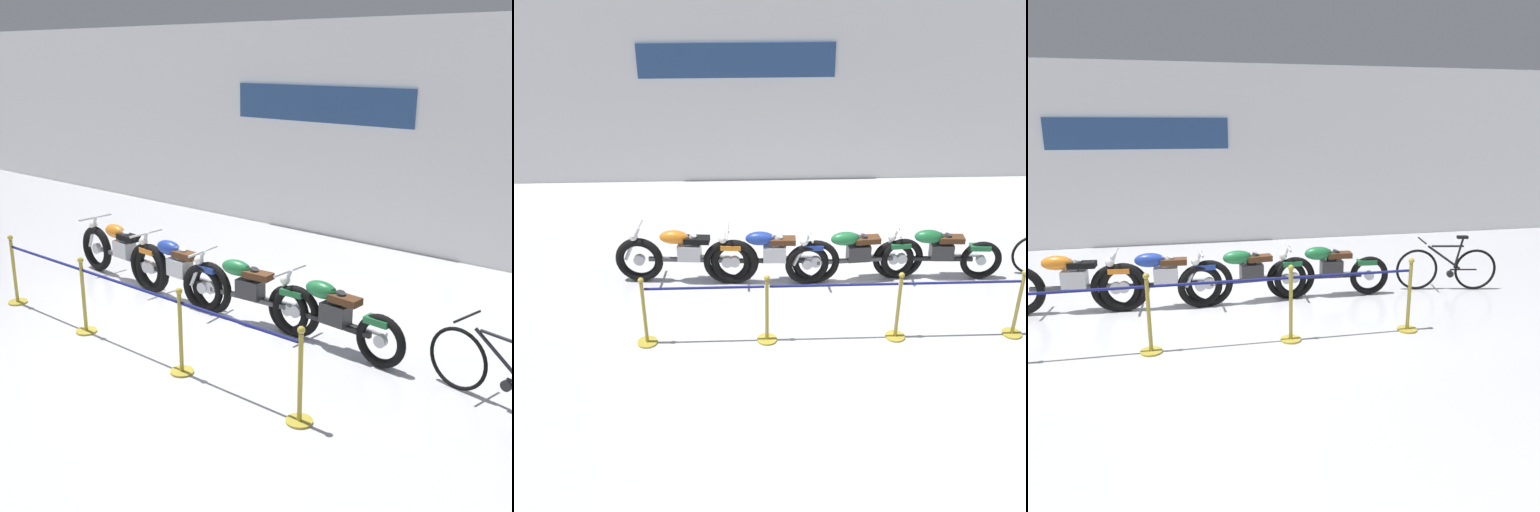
# 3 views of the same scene
# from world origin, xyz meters

# --- Properties ---
(ground_plane) EXTENTS (120.00, 120.00, 0.00)m
(ground_plane) POSITION_xyz_m (0.00, 0.00, 0.00)
(ground_plane) COLOR silver
(back_wall) EXTENTS (28.00, 0.29, 4.20)m
(back_wall) POSITION_xyz_m (-0.00, 5.12, 2.10)
(back_wall) COLOR white
(back_wall) RESTS_ON ground
(motorcycle_orange_0) EXTENTS (2.31, 0.62, 0.96)m
(motorcycle_orange_0) POSITION_xyz_m (-2.09, 0.59, 0.47)
(motorcycle_orange_0) COLOR black
(motorcycle_orange_0) RESTS_ON ground
(motorcycle_blue_1) EXTENTS (2.18, 0.62, 0.96)m
(motorcycle_blue_1) POSITION_xyz_m (-0.74, 0.51, 0.48)
(motorcycle_blue_1) COLOR black
(motorcycle_blue_1) RESTS_ON ground
(motorcycle_green_2) EXTENTS (2.27, 0.62, 0.93)m
(motorcycle_green_2) POSITION_xyz_m (0.60, 0.52, 0.46)
(motorcycle_green_2) COLOR black
(motorcycle_green_2) RESTS_ON ground
(motorcycle_green_3) EXTENTS (2.09, 0.62, 0.91)m
(motorcycle_green_3) POSITION_xyz_m (1.95, 0.56, 0.45)
(motorcycle_green_3) COLOR black
(motorcycle_green_3) RESTS_ON ground
(bicycle) EXTENTS (1.72, 0.52, 0.97)m
(bicycle) POSITION_xyz_m (4.08, 0.48, 0.39)
(bicycle) COLOR black
(bicycle) RESTS_ON ground
(stanchion_far_left) EXTENTS (5.28, 0.28, 1.05)m
(stanchion_far_left) POSITION_xyz_m (-1.06, -1.08, 0.66)
(stanchion_far_left) COLOR gold
(stanchion_far_left) RESTS_ON ground
(stanchion_mid_left) EXTENTS (0.28, 0.28, 1.05)m
(stanchion_mid_left) POSITION_xyz_m (-0.86, -1.08, 0.36)
(stanchion_mid_left) COLOR gold
(stanchion_mid_left) RESTS_ON ground
(stanchion_mid_right) EXTENTS (0.28, 0.28, 1.05)m
(stanchion_mid_right) POSITION_xyz_m (0.96, -1.08, 0.36)
(stanchion_mid_right) COLOR gold
(stanchion_mid_right) RESTS_ON ground
(stanchion_far_right) EXTENTS (0.28, 0.28, 1.05)m
(stanchion_far_right) POSITION_xyz_m (2.64, -1.08, 0.36)
(stanchion_far_right) COLOR gold
(stanchion_far_right) RESTS_ON ground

